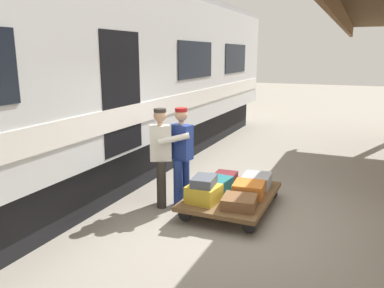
{
  "coord_description": "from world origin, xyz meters",
  "views": [
    {
      "loc": [
        -1.46,
        5.39,
        2.58
      ],
      "look_at": [
        1.01,
        -0.22,
        1.15
      ],
      "focal_mm": 36.08,
      "sensor_mm": 36.0,
      "label": 1
    }
  ],
  "objects_px": {
    "porter_in_overalls": "(180,153)",
    "porter_by_door": "(162,154)",
    "suitcase_maroon_trunk": "(225,178)",
    "suitcase_slate_roller": "(204,181)",
    "suitcase_gray_aluminum": "(257,181)",
    "suitcase_orange_carryall": "(249,190)",
    "suitcase_brown_leather": "(239,202)",
    "suitcase_teal_softside": "(215,185)",
    "suitcase_yellow_case": "(204,194)",
    "train_car": "(52,84)",
    "luggage_cart": "(231,196)"
  },
  "relations": [
    {
      "from": "suitcase_orange_carryall",
      "to": "suitcase_brown_leather",
      "type": "distance_m",
      "value": 0.52
    },
    {
      "from": "train_car",
      "to": "suitcase_yellow_case",
      "type": "bearing_deg",
      "value": -179.94
    },
    {
      "from": "suitcase_brown_leather",
      "to": "suitcase_orange_carryall",
      "type": "bearing_deg",
      "value": -90.0
    },
    {
      "from": "train_car",
      "to": "porter_in_overalls",
      "type": "height_order",
      "value": "train_car"
    },
    {
      "from": "suitcase_maroon_trunk",
      "to": "suitcase_yellow_case",
      "type": "xyz_separation_m",
      "value": [
        0.0,
        1.04,
        0.05
      ]
    },
    {
      "from": "suitcase_gray_aluminum",
      "to": "suitcase_yellow_case",
      "type": "relative_size",
      "value": 1.1
    },
    {
      "from": "suitcase_maroon_trunk",
      "to": "suitcase_yellow_case",
      "type": "relative_size",
      "value": 0.94
    },
    {
      "from": "suitcase_yellow_case",
      "to": "porter_in_overalls",
      "type": "distance_m",
      "value": 0.9
    },
    {
      "from": "luggage_cart",
      "to": "suitcase_orange_carryall",
      "type": "relative_size",
      "value": 3.89
    },
    {
      "from": "train_car",
      "to": "porter_in_overalls",
      "type": "distance_m",
      "value": 2.65
    },
    {
      "from": "luggage_cart",
      "to": "suitcase_yellow_case",
      "type": "height_order",
      "value": "suitcase_yellow_case"
    },
    {
      "from": "train_car",
      "to": "suitcase_gray_aluminum",
      "type": "xyz_separation_m",
      "value": [
        -3.56,
        -1.05,
        -1.67
      ]
    },
    {
      "from": "luggage_cart",
      "to": "suitcase_orange_carryall",
      "type": "distance_m",
      "value": 0.34
    },
    {
      "from": "suitcase_maroon_trunk",
      "to": "train_car",
      "type": "bearing_deg",
      "value": 19.42
    },
    {
      "from": "suitcase_slate_roller",
      "to": "porter_in_overalls",
      "type": "height_order",
      "value": "porter_in_overalls"
    },
    {
      "from": "suitcase_gray_aluminum",
      "to": "suitcase_yellow_case",
      "type": "height_order",
      "value": "suitcase_yellow_case"
    },
    {
      "from": "luggage_cart",
      "to": "porter_by_door",
      "type": "distance_m",
      "value": 1.38
    },
    {
      "from": "suitcase_gray_aluminum",
      "to": "suitcase_teal_softside",
      "type": "bearing_deg",
      "value": 41.38
    },
    {
      "from": "suitcase_brown_leather",
      "to": "porter_in_overalls",
      "type": "relative_size",
      "value": 0.29
    },
    {
      "from": "suitcase_teal_softside",
      "to": "porter_in_overalls",
      "type": "xyz_separation_m",
      "value": [
        0.61,
        0.11,
        0.53
      ]
    },
    {
      "from": "suitcase_slate_roller",
      "to": "suitcase_teal_softside",
      "type": "bearing_deg",
      "value": -90.26
    },
    {
      "from": "train_car",
      "to": "luggage_cart",
      "type": "distance_m",
      "value": 3.77
    },
    {
      "from": "suitcase_orange_carryall",
      "to": "porter_in_overalls",
      "type": "distance_m",
      "value": 1.31
    },
    {
      "from": "suitcase_orange_carryall",
      "to": "suitcase_yellow_case",
      "type": "xyz_separation_m",
      "value": [
        0.59,
        0.52,
        0.02
      ]
    },
    {
      "from": "suitcase_yellow_case",
      "to": "suitcase_brown_leather",
      "type": "relative_size",
      "value": 0.95
    },
    {
      "from": "suitcase_yellow_case",
      "to": "suitcase_slate_roller",
      "type": "bearing_deg",
      "value": -78.11
    },
    {
      "from": "suitcase_maroon_trunk",
      "to": "suitcase_slate_roller",
      "type": "xyz_separation_m",
      "value": [
        0.0,
        1.03,
        0.25
      ]
    },
    {
      "from": "porter_in_overalls",
      "to": "porter_by_door",
      "type": "relative_size",
      "value": 1.0
    },
    {
      "from": "suitcase_brown_leather",
      "to": "porter_by_door",
      "type": "relative_size",
      "value": 0.29
    },
    {
      "from": "suitcase_yellow_case",
      "to": "suitcase_brown_leather",
      "type": "distance_m",
      "value": 0.59
    },
    {
      "from": "suitcase_gray_aluminum",
      "to": "suitcase_slate_roller",
      "type": "relative_size",
      "value": 1.13
    },
    {
      "from": "train_car",
      "to": "porter_in_overalls",
      "type": "relative_size",
      "value": 10.31
    },
    {
      "from": "suitcase_orange_carryall",
      "to": "suitcase_teal_softside",
      "type": "distance_m",
      "value": 0.59
    },
    {
      "from": "luggage_cart",
      "to": "suitcase_brown_leather",
      "type": "bearing_deg",
      "value": 119.57
    },
    {
      "from": "suitcase_gray_aluminum",
      "to": "suitcase_orange_carryall",
      "type": "relative_size",
      "value": 1.08
    },
    {
      "from": "suitcase_yellow_case",
      "to": "suitcase_slate_roller",
      "type": "xyz_separation_m",
      "value": [
        0.0,
        -0.01,
        0.21
      ]
    },
    {
      "from": "train_car",
      "to": "luggage_cart",
      "type": "xyz_separation_m",
      "value": [
        -3.26,
        -0.52,
        -1.82
      ]
    },
    {
      "from": "suitcase_gray_aluminum",
      "to": "porter_in_overalls",
      "type": "distance_m",
      "value": 1.45
    },
    {
      "from": "train_car",
      "to": "suitcase_maroon_trunk",
      "type": "xyz_separation_m",
      "value": [
        -2.96,
        -1.05,
        -1.7
      ]
    },
    {
      "from": "suitcase_orange_carryall",
      "to": "porter_by_door",
      "type": "height_order",
      "value": "porter_by_door"
    },
    {
      "from": "luggage_cart",
      "to": "suitcase_gray_aluminum",
      "type": "distance_m",
      "value": 0.62
    },
    {
      "from": "suitcase_teal_softside",
      "to": "porter_by_door",
      "type": "height_order",
      "value": "porter_by_door"
    },
    {
      "from": "suitcase_gray_aluminum",
      "to": "porter_by_door",
      "type": "xyz_separation_m",
      "value": [
        1.45,
        0.83,
        0.54
      ]
    },
    {
      "from": "suitcase_maroon_trunk",
      "to": "porter_in_overalls",
      "type": "xyz_separation_m",
      "value": [
        0.61,
        0.63,
        0.56
      ]
    },
    {
      "from": "suitcase_orange_carryall",
      "to": "suitcase_yellow_case",
      "type": "height_order",
      "value": "suitcase_yellow_case"
    },
    {
      "from": "luggage_cart",
      "to": "suitcase_maroon_trunk",
      "type": "distance_m",
      "value": 0.61
    },
    {
      "from": "suitcase_orange_carryall",
      "to": "porter_by_door",
      "type": "relative_size",
      "value": 0.29
    },
    {
      "from": "suitcase_gray_aluminum",
      "to": "porter_by_door",
      "type": "height_order",
      "value": "porter_by_door"
    },
    {
      "from": "porter_in_overalls",
      "to": "porter_by_door",
      "type": "xyz_separation_m",
      "value": [
        0.25,
        0.21,
        0.0
      ]
    },
    {
      "from": "suitcase_orange_carryall",
      "to": "suitcase_gray_aluminum",
      "type": "bearing_deg",
      "value": -90.0
    }
  ]
}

